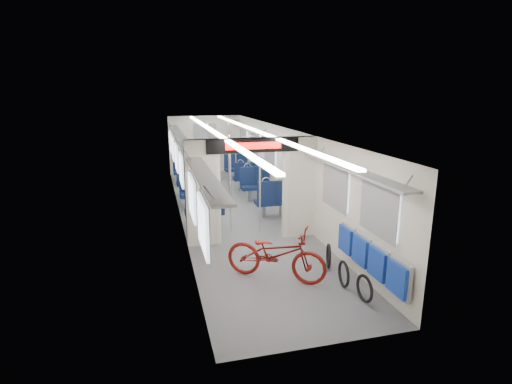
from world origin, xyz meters
TOP-DOWN VIEW (x-y plane):
  - carriage at (0.00, -0.27)m, footprint 12.00×12.02m
  - bicycle at (-0.06, -3.98)m, footprint 1.87×1.55m
  - flip_bench at (1.35, -4.72)m, footprint 0.12×2.15m
  - bike_hoop_a at (1.07, -5.10)m, footprint 0.07×0.46m
  - bike_hoop_b at (0.98, -4.55)m, footprint 0.10×0.47m
  - bike_hoop_c at (1.04, -3.80)m, footprint 0.20×0.47m
  - seat_bay_near_left at (-0.93, -0.04)m, footprint 0.93×2.19m
  - seat_bay_near_right at (0.93, 0.39)m, footprint 0.93×2.18m
  - seat_bay_far_left at (-0.93, 3.23)m, footprint 0.94×2.22m
  - seat_bay_far_right at (0.93, 3.41)m, footprint 0.89×2.00m
  - stanchion_near_left at (-0.35, -1.30)m, footprint 0.04×0.04m
  - stanchion_near_right at (0.31, -1.49)m, footprint 0.05×0.05m
  - stanchion_far_left at (-0.39, 2.02)m, footprint 0.04×0.04m
  - stanchion_far_right at (0.23, 2.04)m, footprint 0.04×0.04m

SIDE VIEW (x-z plane):
  - bike_hoop_a at x=1.07m, z-range -0.03..0.43m
  - bike_hoop_b at x=0.98m, z-range -0.03..0.44m
  - bike_hoop_c at x=1.04m, z-range -0.03..0.45m
  - bicycle at x=-0.06m, z-range 0.00..0.96m
  - seat_bay_far_right at x=0.93m, z-range -0.01..1.07m
  - seat_bay_near_right at x=0.93m, z-range -0.01..1.12m
  - seat_bay_near_left at x=-0.93m, z-range -0.01..1.13m
  - seat_bay_far_left at x=-0.93m, z-range -0.01..1.14m
  - flip_bench at x=1.35m, z-range 0.30..0.86m
  - stanchion_near_left at x=-0.35m, z-range 0.00..2.30m
  - stanchion_near_right at x=0.31m, z-range 0.00..2.30m
  - stanchion_far_left at x=-0.39m, z-range 0.00..2.30m
  - stanchion_far_right at x=0.23m, z-range 0.00..2.30m
  - carriage at x=0.00m, z-range 0.35..2.66m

